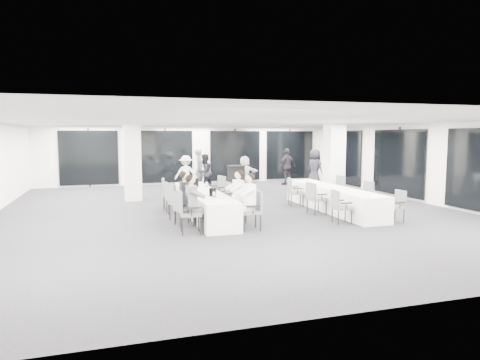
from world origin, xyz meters
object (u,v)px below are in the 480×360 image
at_px(chair_main_right_second, 242,205).
at_px(chair_side_left_far, 294,190).
at_px(ice_bucket_near, 213,192).
at_px(chair_side_right_near, 397,204).
at_px(chair_main_right_mid, 233,198).
at_px(standing_guest_e, 315,166).
at_px(banquet_table_main, 203,204).
at_px(cocktail_table, 236,179).
at_px(chair_side_left_near, 339,205).
at_px(chair_side_right_far, 337,188).
at_px(chair_main_right_far, 218,189).
at_px(standing_guest_f, 245,171).
at_px(chair_main_right_near, 253,208).
at_px(chair_side_left_mid, 315,196).
at_px(standing_guest_d, 287,164).
at_px(chair_main_left_second, 181,207).
at_px(chair_main_left_far, 168,192).
at_px(chair_main_left_mid, 177,200).
at_px(chair_side_right_mid, 365,195).
at_px(chair_main_left_fourth, 171,196).
at_px(banquet_table_side, 332,199).
at_px(chair_main_right_fourth, 225,195).
at_px(standing_guest_a, 200,166).
at_px(standing_guest_h, 336,172).
at_px(ice_bucket_far, 195,182).
at_px(standing_guest_b, 204,170).

xyz_separation_m(chair_main_right_second, chair_side_left_far, (2.48, 2.11, 0.05)).
bearing_deg(ice_bucket_near, chair_side_right_near, -13.95).
distance_m(chair_side_left_far, chair_side_right_near, 3.63).
height_order(chair_main_right_mid, standing_guest_e, standing_guest_e).
xyz_separation_m(banquet_table_main, cocktail_table, (2.38, 4.62, 0.20)).
xyz_separation_m(chair_side_left_near, chair_side_right_far, (1.66, 3.04, 0.04)).
bearing_deg(standing_guest_e, chair_main_right_far, 102.07).
xyz_separation_m(chair_main_right_far, standing_guest_f, (2.16, 3.86, 0.26)).
bearing_deg(chair_main_right_mid, banquet_table_main, 79.92).
bearing_deg(chair_main_right_mid, chair_main_right_near, -170.85).
bearing_deg(chair_side_left_mid, chair_side_left_near, -8.32).
bearing_deg(chair_side_left_far, standing_guest_d, 170.37).
height_order(chair_main_right_mid, standing_guest_d, standing_guest_d).
height_order(chair_main_left_second, chair_side_right_far, chair_side_right_far).
xyz_separation_m(chair_main_left_far, chair_side_left_mid, (4.14, -2.12, -0.02)).
bearing_deg(chair_main_left_mid, chair_main_right_far, 127.25).
distance_m(chair_side_left_mid, chair_side_right_mid, 1.67).
height_order(chair_side_right_mid, standing_guest_e, standing_guest_e).
bearing_deg(chair_main_left_fourth, chair_side_right_far, 91.68).
distance_m(chair_main_right_mid, chair_main_right_far, 1.85).
relative_size(banquet_table_main, chair_side_left_far, 5.25).
bearing_deg(standing_guest_e, banquet_table_side, 135.64).
distance_m(chair_main_right_fourth, ice_bucket_near, 1.89).
xyz_separation_m(banquet_table_main, standing_guest_a, (1.21, 6.39, 0.63)).
bearing_deg(chair_main_left_second, standing_guest_f, 137.28).
xyz_separation_m(cocktail_table, standing_guest_a, (-1.17, 1.77, 0.43)).
height_order(cocktail_table, standing_guest_h, standing_guest_h).
bearing_deg(chair_main_left_far, banquet_table_side, 79.74).
relative_size(standing_guest_f, ice_bucket_far, 6.08).
relative_size(chair_main_right_second, chair_side_left_near, 0.96).
bearing_deg(standing_guest_a, standing_guest_b, -137.92).
xyz_separation_m(standing_guest_f, standing_guest_h, (2.86, -2.79, 0.12)).
bearing_deg(chair_main_right_mid, ice_bucket_near, 143.59).
height_order(chair_main_left_far, chair_main_right_second, chair_main_left_far).
height_order(chair_main_left_fourth, ice_bucket_far, ice_bucket_far).
relative_size(cocktail_table, chair_side_right_far, 1.17).
distance_m(standing_guest_d, standing_guest_h, 4.08).
bearing_deg(cocktail_table, chair_side_left_mid, -80.10).
height_order(chair_side_left_near, chair_side_left_mid, chair_side_left_mid).
xyz_separation_m(chair_main_right_second, chair_side_left_near, (2.48, -0.90, 0.02)).
distance_m(cocktail_table, standing_guest_e, 4.07).
relative_size(chair_side_left_near, ice_bucket_far, 3.28).
distance_m(banquet_table_main, chair_side_left_mid, 3.36).
relative_size(banquet_table_main, standing_guest_a, 2.48).
bearing_deg(chair_side_left_mid, chair_main_right_mid, -106.29).
bearing_deg(ice_bucket_near, chair_main_right_fourth, 64.57).
xyz_separation_m(chair_main_right_fourth, standing_guest_h, (5.03, 2.03, 0.44)).
bearing_deg(chair_side_left_far, ice_bucket_far, -81.75).
relative_size(chair_main_right_far, standing_guest_a, 0.51).
bearing_deg(standing_guest_f, chair_main_right_far, 54.15).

